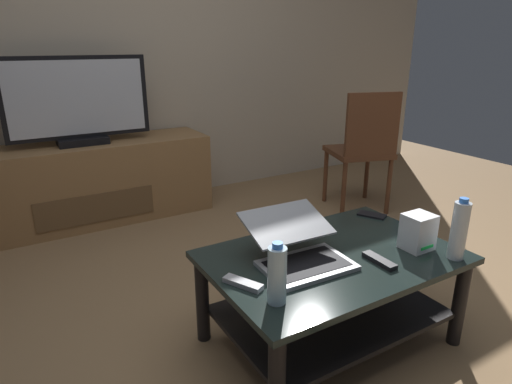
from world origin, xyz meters
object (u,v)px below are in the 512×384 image
at_px(television, 78,103).
at_px(tv_remote, 379,261).
at_px(router_box, 418,232).
at_px(soundbar_remote, 243,283).
at_px(coffee_table, 331,282).
at_px(water_bottle_near, 277,275).
at_px(media_cabinet, 88,183).
at_px(cell_phone, 372,215).
at_px(water_bottle_far, 459,230).
at_px(laptop, 298,248).
at_px(dining_chair, 364,146).

relative_size(television, tv_remote, 6.11).
distance_m(router_box, soundbar_remote, 0.82).
relative_size(coffee_table, water_bottle_near, 4.66).
bearing_deg(television, media_cabinet, 90.00).
height_order(router_box, cell_phone, router_box).
bearing_deg(media_cabinet, water_bottle_far, -65.43).
bearing_deg(television, cell_phone, -58.29).
height_order(television, laptop, television).
relative_size(media_cabinet, water_bottle_near, 7.92).
bearing_deg(water_bottle_near, cell_phone, 25.41).
relative_size(coffee_table, water_bottle_far, 3.98).
bearing_deg(cell_phone, router_box, -134.76).
height_order(dining_chair, cell_phone, dining_chair).
height_order(dining_chair, router_box, dining_chair).
distance_m(media_cabinet, television, 0.60).
distance_m(coffee_table, router_box, 0.44).
height_order(laptop, cell_phone, laptop).
distance_m(television, water_bottle_near, 2.23).
distance_m(television, water_bottle_far, 2.56).
relative_size(coffee_table, television, 1.09).
relative_size(laptop, router_box, 2.61).
height_order(water_bottle_far, soundbar_remote, water_bottle_far).
bearing_deg(coffee_table, television, 107.62).
distance_m(dining_chair, cell_phone, 1.22).
relative_size(router_box, water_bottle_near, 0.70).
xyz_separation_m(coffee_table, laptop, (-0.16, 0.03, 0.20)).
bearing_deg(laptop, water_bottle_far, -28.34).
bearing_deg(soundbar_remote, water_bottle_near, -98.37).
height_order(cell_phone, soundbar_remote, soundbar_remote).
height_order(laptop, water_bottle_far, water_bottle_far).
distance_m(water_bottle_far, tv_remote, 0.35).
height_order(coffee_table, tv_remote, tv_remote).
xyz_separation_m(coffee_table, television, (-0.64, 2.02, 0.59)).
relative_size(cell_phone, soundbar_remote, 0.88).
bearing_deg(tv_remote, water_bottle_near, -177.15).
bearing_deg(coffee_table, laptop, 169.27).
xyz_separation_m(coffee_table, router_box, (0.35, -0.14, 0.21)).
height_order(media_cabinet, television, television).
xyz_separation_m(router_box, tv_remote, (-0.24, -0.01, -0.07)).
height_order(coffee_table, media_cabinet, media_cabinet).
bearing_deg(television, soundbar_remote, -84.79).
relative_size(television, water_bottle_near, 4.28).
height_order(water_bottle_near, tv_remote, water_bottle_near).
relative_size(water_bottle_far, soundbar_remote, 1.67).
xyz_separation_m(router_box, cell_phone, (0.11, 0.38, -0.07)).
relative_size(television, water_bottle_far, 3.65).
height_order(television, water_bottle_far, television).
height_order(router_box, soundbar_remote, router_box).
bearing_deg(dining_chair, router_box, -125.45).
relative_size(media_cabinet, laptop, 4.36).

